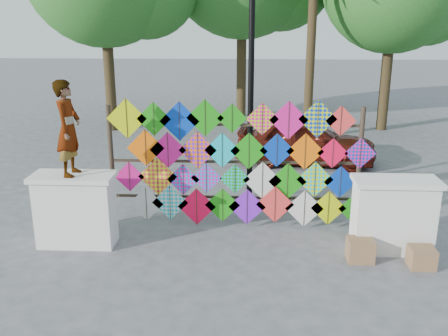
% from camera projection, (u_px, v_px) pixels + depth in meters
% --- Properties ---
extents(ground, '(80.00, 80.00, 0.00)m').
position_uv_depth(ground, '(232.00, 242.00, 8.85)').
color(ground, gray).
rests_on(ground, ground).
extents(parapet_left, '(1.40, 0.65, 1.28)m').
position_uv_depth(parapet_left, '(76.00, 209.00, 8.59)').
color(parapet_left, white).
rests_on(parapet_left, ground).
extents(parapet_right, '(1.40, 0.65, 1.28)m').
position_uv_depth(parapet_right, '(393.00, 215.00, 8.35)').
color(parapet_right, white).
rests_on(parapet_right, ground).
extents(kite_rack, '(4.92, 0.24, 2.43)m').
position_uv_depth(kite_rack, '(237.00, 165.00, 9.18)').
color(kite_rack, '#32261C').
rests_on(kite_rack, ground).
extents(vendor_woman, '(0.40, 0.59, 1.59)m').
position_uv_depth(vendor_woman, '(68.00, 128.00, 8.17)').
color(vendor_woman, '#99999E').
rests_on(vendor_woman, parapet_left).
extents(sedan, '(3.85, 1.88, 1.26)m').
position_uv_depth(sedan, '(306.00, 141.00, 13.39)').
color(sedan, '#4E150D').
rests_on(sedan, ground).
extents(lamppost, '(0.28, 0.28, 4.46)m').
position_uv_depth(lamppost, '(251.00, 76.00, 9.96)').
color(lamppost, black).
rests_on(lamppost, ground).
extents(cardboard_box_near, '(0.42, 0.37, 0.37)m').
position_uv_depth(cardboard_box_near, '(360.00, 250.00, 8.13)').
color(cardboard_box_near, '#8C6143').
rests_on(cardboard_box_near, ground).
extents(cardboard_box_far, '(0.39, 0.36, 0.33)m').
position_uv_depth(cardboard_box_far, '(421.00, 257.00, 7.92)').
color(cardboard_box_far, '#8C6143').
rests_on(cardboard_box_far, ground).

